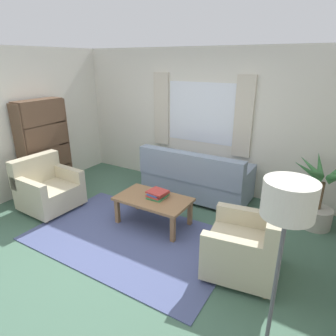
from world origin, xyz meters
TOP-DOWN VIEW (x-y plane):
  - ground_plane at (0.00, 0.00)m, footprint 6.24×6.24m
  - wall_back at (0.00, 2.26)m, footprint 5.32×0.12m
  - wall_left at (-2.66, 0.00)m, footprint 0.12×4.40m
  - window_with_curtains at (0.00, 2.18)m, footprint 1.98×0.07m
  - area_rug at (0.00, 0.00)m, footprint 2.80×1.77m
  - couch at (0.21, 1.62)m, footprint 1.90×0.82m
  - armchair_left at (-1.74, 0.01)m, footprint 0.85×0.87m
  - armchair_right at (1.61, 0.15)m, footprint 0.93×0.95m
  - coffee_table at (0.07, 0.48)m, footprint 1.10×0.64m
  - book_stack_on_table at (0.11, 0.55)m, footprint 0.30×0.33m
  - potted_plant at (2.22, 1.68)m, footprint 0.93×1.04m
  - bookshelf at (-2.35, 0.53)m, footprint 0.30×0.94m
  - standing_lamp at (2.09, -0.99)m, footprint 0.33×0.33m

SIDE VIEW (x-z plane):
  - ground_plane at x=0.00m, z-range 0.00..0.00m
  - area_rug at x=0.00m, z-range 0.00..0.01m
  - armchair_left at x=-1.74m, z-range -0.09..0.79m
  - armchair_right at x=1.61m, z-range -0.09..0.79m
  - couch at x=0.21m, z-range -0.09..0.83m
  - coffee_table at x=0.07m, z-range 0.16..0.60m
  - potted_plant at x=2.22m, z-range -0.12..1.04m
  - book_stack_on_table at x=0.11m, z-range 0.44..0.54m
  - bookshelf at x=-2.35m, z-range 0.03..1.75m
  - wall_back at x=0.00m, z-range 0.00..2.60m
  - wall_left at x=-2.66m, z-range 0.00..2.60m
  - standing_lamp at x=2.09m, z-range 0.57..2.26m
  - window_with_curtains at x=0.00m, z-range 0.75..2.15m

